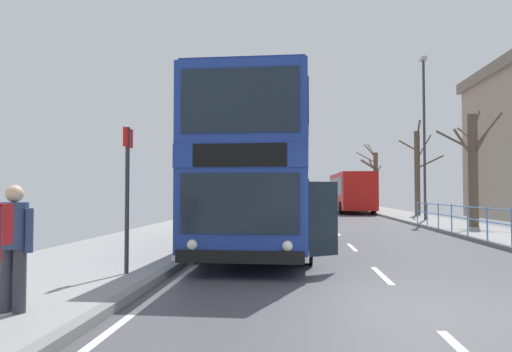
% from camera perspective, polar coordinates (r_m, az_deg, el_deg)
% --- Properties ---
extents(ground, '(15.80, 140.00, 0.20)m').
position_cam_1_polar(ground, '(7.30, 13.06, -14.77)').
color(ground, '#48484D').
extents(double_decker_bus_main, '(3.27, 11.39, 4.29)m').
position_cam_1_polar(double_decker_bus_main, '(14.40, 1.19, 0.38)').
color(double_decker_bus_main, navy).
rests_on(double_decker_bus_main, ground).
extents(background_bus_far_lane, '(2.83, 9.91, 3.17)m').
position_cam_1_polar(background_bus_far_lane, '(39.29, 11.45, -1.83)').
color(background_bus_far_lane, red).
rests_on(background_bus_far_lane, ground).
extents(pedestrian_railing_far_kerb, '(0.05, 20.53, 1.05)m').
position_cam_1_polar(pedestrian_railing_far_kerb, '(15.33, 28.54, -4.81)').
color(pedestrian_railing_far_kerb, '#598CC6').
rests_on(pedestrian_railing_far_kerb, ground).
extents(pedestrian_companion, '(0.55, 0.38, 1.61)m').
position_cam_1_polar(pedestrian_companion, '(6.78, -27.25, -6.96)').
color(pedestrian_companion, '#383842').
rests_on(pedestrian_companion, ground).
extents(bus_stop_sign_near, '(0.08, 0.44, 2.75)m').
position_cam_1_polar(bus_stop_sign_near, '(9.21, -15.30, -0.86)').
color(bus_stop_sign_near, '#2D2D33').
rests_on(bus_stop_sign_near, ground).
extents(street_lamp_far_side, '(0.28, 0.60, 9.06)m').
position_cam_1_polar(street_lamp_far_side, '(27.91, 19.68, 5.63)').
color(street_lamp_far_side, '#38383D').
rests_on(street_lamp_far_side, ground).
extents(bare_tree_far_00, '(2.55, 2.89, 5.27)m').
position_cam_1_polar(bare_tree_far_00, '(23.18, 24.73, 1.06)').
color(bare_tree_far_00, brown).
rests_on(bare_tree_far_00, ground).
extents(bare_tree_far_01, '(1.85, 3.62, 5.92)m').
position_cam_1_polar(bare_tree_far_01, '(42.61, 14.20, -0.23)').
color(bare_tree_far_01, brown).
rests_on(bare_tree_far_01, ground).
extents(bare_tree_far_02, '(2.67, 3.39, 6.06)m').
position_cam_1_polar(bare_tree_far_02, '(33.02, 18.94, 0.68)').
color(bare_tree_far_02, brown).
rests_on(bare_tree_far_02, ground).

